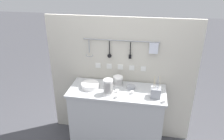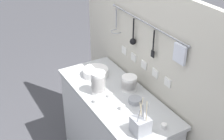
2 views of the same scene
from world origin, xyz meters
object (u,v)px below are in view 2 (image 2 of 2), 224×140
(plate_stack, at_px, (96,72))
(steel_mixing_bowl, at_px, (135,100))
(bowl_stack_back_corner, at_px, (98,83))
(cutlery_caddy, at_px, (141,125))
(bowl_stack_short_front, at_px, (129,83))
(cup_back_left, at_px, (110,95))
(cup_front_right, at_px, (164,126))
(cup_mid_row, at_px, (96,101))
(cup_back_right, at_px, (122,107))

(plate_stack, bearing_deg, steel_mixing_bowl, 8.26)
(bowl_stack_back_corner, xyz_separation_m, cutlery_caddy, (0.58, 0.02, -0.03))
(bowl_stack_short_front, bearing_deg, cup_back_left, -84.58)
(cutlery_caddy, bearing_deg, cup_front_right, 74.38)
(steel_mixing_bowl, bearing_deg, plate_stack, -171.74)
(bowl_stack_short_front, relative_size, bowl_stack_back_corner, 0.65)
(bowl_stack_short_front, distance_m, plate_stack, 0.38)
(cutlery_caddy, xyz_separation_m, cup_front_right, (0.05, 0.17, -0.05))
(cup_mid_row, relative_size, cup_back_left, 1.00)
(bowl_stack_back_corner, height_order, plate_stack, bowl_stack_back_corner)
(cup_front_right, bearing_deg, plate_stack, -174.67)
(steel_mixing_bowl, relative_size, cup_mid_row, 2.55)
(cutlery_caddy, bearing_deg, cup_back_right, 174.28)
(cutlery_caddy, distance_m, cup_back_left, 0.48)
(bowl_stack_short_front, relative_size, plate_stack, 0.56)
(cup_back_right, relative_size, cup_mid_row, 1.00)
(bowl_stack_back_corner, relative_size, cup_back_left, 4.67)
(plate_stack, distance_m, cutlery_caddy, 0.85)
(cup_back_left, bearing_deg, steel_mixing_bowl, 39.89)
(bowl_stack_back_corner, bearing_deg, cup_back_right, 10.20)
(cup_back_left, bearing_deg, cutlery_caddy, -3.49)
(bowl_stack_short_front, height_order, cup_back_right, bowl_stack_short_front)
(steel_mixing_bowl, distance_m, cup_back_right, 0.14)
(bowl_stack_short_front, bearing_deg, steel_mixing_bowl, -18.35)
(cutlery_caddy, relative_size, cup_back_left, 6.61)
(cutlery_caddy, xyz_separation_m, cup_back_left, (-0.48, 0.03, -0.05))
(cup_back_right, bearing_deg, cutlery_caddy, -5.72)
(cutlery_caddy, xyz_separation_m, cup_mid_row, (-0.47, -0.11, -0.05))
(cup_mid_row, bearing_deg, cup_back_left, 93.66)
(bowl_stack_short_front, distance_m, steel_mixing_bowl, 0.20)
(cup_back_right, bearing_deg, plate_stack, 173.94)
(steel_mixing_bowl, xyz_separation_m, cup_front_right, (0.36, 0.01, -0.00))
(bowl_stack_short_front, relative_size, cup_front_right, 3.04)
(plate_stack, distance_m, cup_front_right, 0.90)
(cutlery_caddy, distance_m, cup_mid_row, 0.48)
(bowl_stack_short_front, bearing_deg, cup_mid_row, -85.30)
(bowl_stack_short_front, height_order, cup_mid_row, bowl_stack_short_front)
(cup_mid_row, bearing_deg, bowl_stack_short_front, 94.70)
(plate_stack, xyz_separation_m, steel_mixing_bowl, (0.53, 0.08, -0.01))
(cup_mid_row, bearing_deg, cup_front_right, 28.39)
(cup_mid_row, xyz_separation_m, cup_back_left, (-0.01, 0.14, 0.00))
(plate_stack, bearing_deg, cutlery_caddy, -5.95)
(cup_back_right, xyz_separation_m, cup_back_left, (-0.19, 0.00, 0.00))
(steel_mixing_bowl, bearing_deg, bowl_stack_short_front, 161.65)
(bowl_stack_back_corner, height_order, cutlery_caddy, cutlery_caddy)
(plate_stack, relative_size, cup_back_right, 5.46)
(cutlery_caddy, height_order, cup_front_right, cutlery_caddy)
(cup_back_left, bearing_deg, bowl_stack_back_corner, -152.95)
(steel_mixing_bowl, distance_m, cup_back_left, 0.21)
(plate_stack, height_order, cutlery_caddy, cutlery_caddy)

